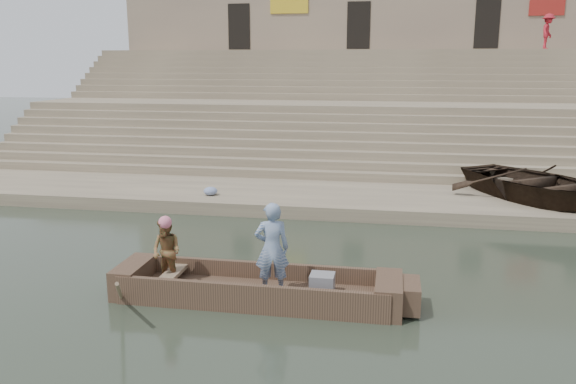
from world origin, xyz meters
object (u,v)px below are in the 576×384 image
(rowing_man, at_px, (167,252))
(pedestrian, at_px, (548,31))
(main_rowboat, at_px, (256,295))
(television, at_px, (322,284))
(standing_man, at_px, (272,249))
(beached_rowboat, at_px, (537,183))

(rowing_man, relative_size, pedestrian, 0.77)
(main_rowboat, relative_size, television, 10.87)
(standing_man, height_order, rowing_man, standing_man)
(main_rowboat, bearing_deg, television, 0.00)
(television, bearing_deg, rowing_man, -179.91)
(beached_rowboat, distance_m, pedestrian, 14.72)
(standing_man, relative_size, television, 3.90)
(main_rowboat, bearing_deg, standing_man, -19.99)
(main_rowboat, bearing_deg, rowing_man, -179.85)
(main_rowboat, xyz_separation_m, rowing_man, (-1.82, -0.00, 0.77))
(main_rowboat, height_order, beached_rowboat, beached_rowboat)
(beached_rowboat, bearing_deg, television, -160.98)
(rowing_man, relative_size, beached_rowboat, 0.26)
(standing_man, bearing_deg, television, 172.52)
(rowing_man, distance_m, television, 3.14)
(television, xyz_separation_m, beached_rowboat, (5.65, 8.12, 0.52))
(rowing_man, xyz_separation_m, television, (3.10, 0.00, -0.46))
(standing_man, distance_m, television, 1.18)
(rowing_man, distance_m, pedestrian, 25.14)
(rowing_man, bearing_deg, beached_rowboat, 62.38)
(main_rowboat, distance_m, television, 1.32)
(main_rowboat, bearing_deg, beached_rowboat, 49.49)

